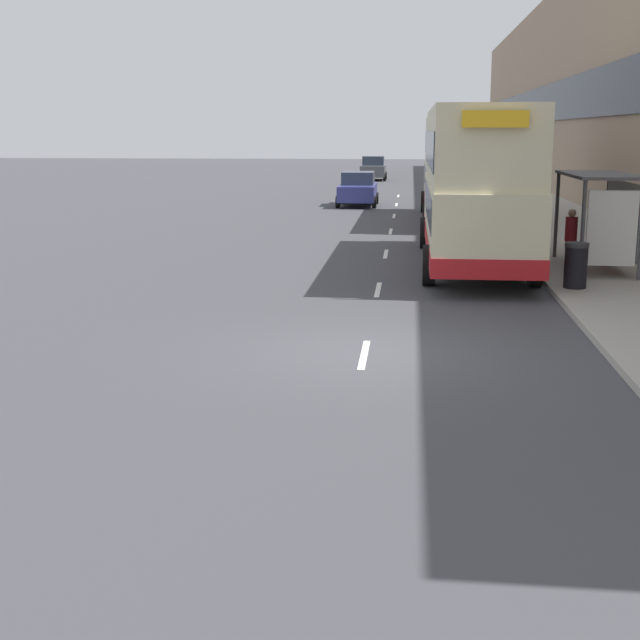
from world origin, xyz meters
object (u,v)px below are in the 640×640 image
at_px(bus_shelter, 606,203).
at_px(car_1, 373,168).
at_px(pedestrian_1, 571,239).
at_px(car_0, 358,189).
at_px(litter_bin, 576,265).
at_px(double_decker_bus_ahead, 457,166).
at_px(double_decker_bus_near, 475,184).

xyz_separation_m(bus_shelter, car_1, (-7.99, 46.23, -0.98)).
bearing_deg(pedestrian_1, car_0, 107.51).
bearing_deg(litter_bin, pedestrian_1, 82.93).
distance_m(car_0, litter_bin, 25.43).
bearing_deg(double_decker_bus_ahead, double_decker_bus_near, -90.67).
distance_m(double_decker_bus_ahead, car_0, 8.79).
distance_m(double_decker_bus_ahead, car_1, 32.36).
bearing_deg(pedestrian_1, litter_bin, -97.07).
bearing_deg(double_decker_bus_near, double_decker_bus_ahead, 89.33).
distance_m(car_1, litter_bin, 49.64).
bearing_deg(car_0, double_decker_bus_ahead, 121.84).
distance_m(double_decker_bus_near, pedestrian_1, 3.10).
bearing_deg(litter_bin, car_1, 97.83).
distance_m(double_decker_bus_near, car_1, 45.21).
xyz_separation_m(double_decker_bus_ahead, litter_bin, (1.92, -17.22, -1.62)).
height_order(bus_shelter, litter_bin, bus_shelter).
bearing_deg(bus_shelter, car_0, 109.64).
distance_m(double_decker_bus_ahead, litter_bin, 17.40).
distance_m(car_1, pedestrian_1, 46.86).
xyz_separation_m(double_decker_bus_ahead, car_1, (-4.84, 31.96, -1.39)).
height_order(bus_shelter, car_1, bus_shelter).
bearing_deg(double_decker_bus_ahead, pedestrian_1, -80.98).
xyz_separation_m(car_1, litter_bin, (6.77, -49.18, -0.23)).
relative_size(double_decker_bus_near, car_1, 2.56).
xyz_separation_m(bus_shelter, double_decker_bus_near, (-3.30, 1.29, 0.41)).
relative_size(bus_shelter, double_decker_bus_ahead, 0.37).
height_order(car_0, pedestrian_1, pedestrian_1).
distance_m(bus_shelter, double_decker_bus_near, 3.56).
bearing_deg(bus_shelter, pedestrian_1, -174.12).
bearing_deg(car_0, pedestrian_1, 107.51).
distance_m(bus_shelter, litter_bin, 3.41).
relative_size(car_1, pedestrian_1, 2.74).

